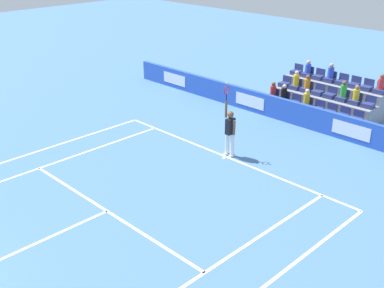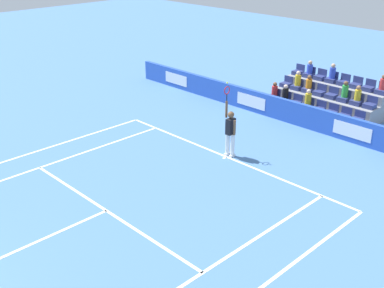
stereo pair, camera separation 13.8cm
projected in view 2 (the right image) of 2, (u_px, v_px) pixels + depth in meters
name	position (u px, v px, depth m)	size (l,w,h in m)	color
line_baseline	(227.00, 157.00, 18.35)	(10.97, 0.10, 0.01)	white
line_service	(106.00, 211.00, 14.83)	(8.23, 0.10, 0.01)	white
line_centre_service	(6.00, 256.00, 12.78)	(0.10, 6.40, 0.01)	white
line_singles_sideline_left	(28.00, 172.00, 17.23)	(0.10, 11.89, 0.01)	white
line_singles_sideline_right	(190.00, 281.00, 11.85)	(0.10, 11.89, 0.01)	white
line_doubles_sideline_left	(10.00, 160.00, 18.13)	(0.10, 11.89, 0.01)	white
line_centre_mark	(225.00, 158.00, 18.29)	(0.10, 0.20, 0.01)	white
sponsor_barrier	(299.00, 114.00, 21.15)	(20.70, 0.22, 1.01)	blue
tennis_player	(230.00, 131.00, 18.06)	(0.53, 0.37, 2.85)	white
stadium_stand	(327.00, 101.00, 22.62)	(4.96, 2.85, 2.16)	gray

